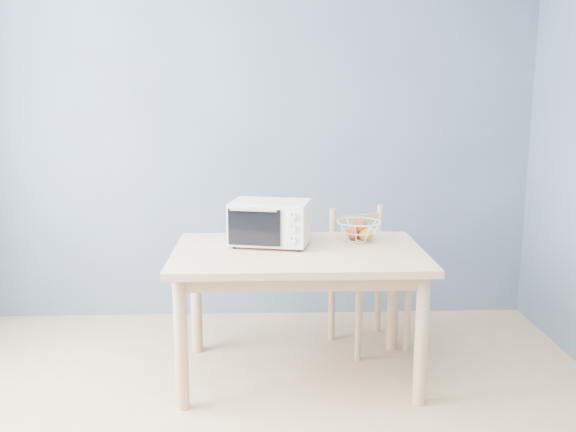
{
  "coord_description": "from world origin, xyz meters",
  "views": [
    {
      "loc": [
        0.11,
        -2.28,
        1.64
      ],
      "look_at": [
        0.24,
        1.27,
        0.93
      ],
      "focal_mm": 40.0,
      "sensor_mm": 36.0,
      "label": 1
    }
  ],
  "objects_px": {
    "toaster_oven": "(267,222)",
    "dining_chair": "(366,279)",
    "dining_table": "(298,267)",
    "fruit_basket": "(359,230)"
  },
  "relations": [
    {
      "from": "toaster_oven",
      "to": "fruit_basket",
      "type": "relative_size",
      "value": 1.48
    },
    {
      "from": "fruit_basket",
      "to": "dining_chair",
      "type": "height_order",
      "value": "fruit_basket"
    },
    {
      "from": "dining_chair",
      "to": "dining_table",
      "type": "bearing_deg",
      "value": -155.95
    },
    {
      "from": "toaster_oven",
      "to": "dining_chair",
      "type": "relative_size",
      "value": 0.56
    },
    {
      "from": "dining_table",
      "to": "dining_chair",
      "type": "height_order",
      "value": "dining_chair"
    },
    {
      "from": "toaster_oven",
      "to": "dining_chair",
      "type": "xyz_separation_m",
      "value": [
        0.64,
        0.35,
        -0.45
      ]
    },
    {
      "from": "dining_table",
      "to": "fruit_basket",
      "type": "relative_size",
      "value": 4.21
    },
    {
      "from": "toaster_oven",
      "to": "dining_chair",
      "type": "distance_m",
      "value": 0.85
    },
    {
      "from": "dining_table",
      "to": "fruit_basket",
      "type": "bearing_deg",
      "value": 28.86
    },
    {
      "from": "dining_table",
      "to": "fruit_basket",
      "type": "distance_m",
      "value": 0.45
    }
  ]
}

